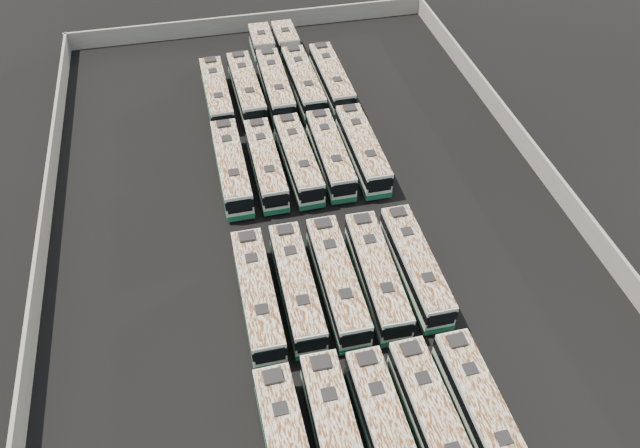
{
  "coord_description": "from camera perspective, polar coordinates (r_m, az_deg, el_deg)",
  "views": [
    {
      "loc": [
        -7.9,
        -37.61,
        37.9
      ],
      "look_at": [
        0.29,
        -1.51,
        1.6
      ],
      "focal_mm": 35.0,
      "sensor_mm": 36.0,
      "label": 1
    }
  ],
  "objects": [
    {
      "name": "bus_front_right",
      "position": [
        41.62,
        10.44,
        -17.49
      ],
      "size": [
        2.69,
        11.41,
        3.2
      ],
      "rotation": [
        0.0,
        0.0,
        0.03
      ],
      "color": "silver",
      "rests_on": "ground"
    },
    {
      "name": "bus_midfront_far_left",
      "position": [
        46.92,
        -5.73,
        -6.46
      ],
      "size": [
        2.44,
        11.47,
        3.23
      ],
      "rotation": [
        0.0,
        0.0,
        0.0
      ],
      "color": "silver",
      "rests_on": "ground"
    },
    {
      "name": "bus_front_far_right",
      "position": [
        42.62,
        14.61,
        -16.37
      ],
      "size": [
        2.56,
        11.24,
        3.15
      ],
      "rotation": [
        0.0,
        0.0,
        0.02
      ],
      "color": "silver",
      "rests_on": "ground"
    },
    {
      "name": "bus_midback_center",
      "position": [
        58.33,
        -2.01,
        5.96
      ],
      "size": [
        2.68,
        11.35,
        3.18
      ],
      "rotation": [
        0.0,
        0.0,
        0.03
      ],
      "color": "silver",
      "rests_on": "ground"
    },
    {
      "name": "bus_back_left",
      "position": [
        68.47,
        -6.74,
        12.16
      ],
      "size": [
        2.74,
        11.61,
        3.25
      ],
      "rotation": [
        0.0,
        0.0,
        0.03
      ],
      "color": "silver",
      "rests_on": "ground"
    },
    {
      "name": "bus_midfront_center",
      "position": [
        47.6,
        1.57,
        -5.16
      ],
      "size": [
        2.49,
        11.56,
        3.25
      ],
      "rotation": [
        0.0,
        0.0,
        -0.0
      ],
      "color": "silver",
      "rests_on": "ground"
    },
    {
      "name": "bus_midback_right",
      "position": [
        58.93,
        0.93,
        6.43
      ],
      "size": [
        2.43,
        11.22,
        3.16
      ],
      "rotation": [
        0.0,
        0.0,
        -0.01
      ],
      "color": "silver",
      "rests_on": "ground"
    },
    {
      "name": "bus_midfront_left",
      "position": [
        47.27,
        -2.15,
        -5.71
      ],
      "size": [
        2.47,
        11.33,
        3.19
      ],
      "rotation": [
        0.0,
        0.0,
        -0.01
      ],
      "color": "silver",
      "rests_on": "ground"
    },
    {
      "name": "bus_midback_left",
      "position": [
        57.98,
        -4.99,
        5.49
      ],
      "size": [
        2.44,
        11.18,
        3.14
      ],
      "rotation": [
        0.0,
        0.0,
        0.01
      ],
      "color": "silver",
      "rests_on": "ground"
    },
    {
      "name": "bus_back_far_right",
      "position": [
        69.83,
        1.05,
        13.16
      ],
      "size": [
        2.57,
        11.48,
        3.23
      ],
      "rotation": [
        0.0,
        0.0,
        0.01
      ],
      "color": "silver",
      "rests_on": "ground"
    },
    {
      "name": "bus_front_center",
      "position": [
        40.89,
        6.14,
        -18.58
      ],
      "size": [
        2.52,
        11.28,
        3.17
      ],
      "rotation": [
        0.0,
        0.0,
        0.01
      ],
      "color": "silver",
      "rests_on": "ground"
    },
    {
      "name": "bus_midback_far_left",
      "position": [
        57.87,
        -8.1,
        5.17
      ],
      "size": [
        2.53,
        11.61,
        3.27
      ],
      "rotation": [
        0.0,
        0.0,
        0.01
      ],
      "color": "silver",
      "rests_on": "ground"
    },
    {
      "name": "bus_back_far_left",
      "position": [
        68.19,
        -9.42,
        11.66
      ],
      "size": [
        2.52,
        11.23,
        3.15
      ],
      "rotation": [
        0.0,
        0.0,
        0.01
      ],
      "color": "silver",
      "rests_on": "ground"
    },
    {
      "name": "perimeter_wall",
      "position": [
        53.21,
        -0.66,
        0.68
      ],
      "size": [
        45.2,
        73.2,
        2.2
      ],
      "color": "slate",
      "rests_on": "ground"
    },
    {
      "name": "ground",
      "position": [
        53.98,
        -0.65,
        -0.16
      ],
      "size": [
        140.0,
        140.0,
        0.0
      ],
      "primitive_type": "plane",
      "color": "black",
      "rests_on": "ground"
    },
    {
      "name": "bus_front_left",
      "position": [
        40.35,
        1.66,
        -19.4
      ],
      "size": [
        2.57,
        11.75,
        3.31
      ],
      "rotation": [
        0.0,
        0.0,
        -0.01
      ],
      "color": "silver",
      "rests_on": "ground"
    },
    {
      "name": "bus_back_right",
      "position": [
        71.74,
        -2.1,
        14.07
      ],
      "size": [
        2.77,
        18.02,
        3.26
      ],
      "rotation": [
        0.0,
        0.0,
        0.02
      ],
      "color": "silver",
      "rests_on": "ground"
    },
    {
      "name": "bus_midfront_far_right",
      "position": [
        49.2,
        8.73,
        -3.77
      ],
      "size": [
        2.42,
        11.23,
        3.16
      ],
      "rotation": [
        0.0,
        0.0,
        0.0
      ],
      "color": "silver",
      "rests_on": "ground"
    },
    {
      "name": "bus_midback_far_right",
      "position": [
        59.57,
        3.9,
        6.85
      ],
      "size": [
        2.45,
        11.52,
        3.24
      ],
      "rotation": [
        0.0,
        0.0,
        0.0
      ],
      "color": "silver",
      "rests_on": "ground"
    },
    {
      "name": "bus_back_center",
      "position": [
        71.33,
        -4.53,
        13.76
      ],
      "size": [
        2.52,
        17.93,
        3.25
      ],
      "rotation": [
        0.0,
        0.0,
        -0.0
      ],
      "color": "silver",
      "rests_on": "ground"
    },
    {
      "name": "bus_midfront_right",
      "position": [
        48.17,
        5.22,
        -4.63
      ],
      "size": [
        2.71,
        11.51,
        3.23
      ],
      "rotation": [
        0.0,
        0.0,
        -0.02
      ],
      "color": "silver",
      "rests_on": "ground"
    }
  ]
}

